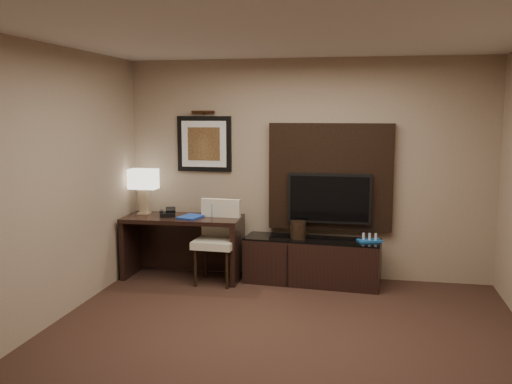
% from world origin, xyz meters
% --- Properties ---
extents(floor, '(4.50, 5.00, 0.01)m').
position_xyz_m(floor, '(0.00, 0.00, -0.01)').
color(floor, black).
rests_on(floor, ground).
extents(ceiling, '(4.50, 5.00, 0.01)m').
position_xyz_m(ceiling, '(0.00, 0.00, 2.70)').
color(ceiling, silver).
rests_on(ceiling, wall_back).
extents(wall_back, '(4.50, 0.01, 2.70)m').
position_xyz_m(wall_back, '(0.00, 2.50, 1.35)').
color(wall_back, gray).
rests_on(wall_back, floor).
extents(wall_front, '(4.50, 0.01, 2.70)m').
position_xyz_m(wall_front, '(0.00, -2.50, 1.35)').
color(wall_front, gray).
rests_on(wall_front, floor).
extents(wall_left, '(0.01, 5.00, 2.70)m').
position_xyz_m(wall_left, '(-2.25, 0.00, 1.35)').
color(wall_left, gray).
rests_on(wall_left, floor).
extents(desk, '(1.46, 0.66, 0.77)m').
position_xyz_m(desk, '(-1.48, 2.10, 0.39)').
color(desk, black).
rests_on(desk, floor).
extents(credenza, '(1.64, 0.57, 0.55)m').
position_xyz_m(credenza, '(0.12, 2.15, 0.28)').
color(credenza, black).
rests_on(credenza, floor).
extents(tv_wall_panel, '(1.50, 0.12, 1.30)m').
position_xyz_m(tv_wall_panel, '(0.30, 2.44, 1.27)').
color(tv_wall_panel, black).
rests_on(tv_wall_panel, wall_back).
extents(tv, '(1.00, 0.08, 0.60)m').
position_xyz_m(tv, '(0.30, 2.34, 1.02)').
color(tv, black).
rests_on(tv, tv_wall_panel).
extents(artwork, '(0.70, 0.04, 0.70)m').
position_xyz_m(artwork, '(-1.30, 2.48, 1.65)').
color(artwork, black).
rests_on(artwork, wall_back).
extents(picture_light, '(0.04, 0.04, 0.30)m').
position_xyz_m(picture_light, '(-1.30, 2.44, 2.05)').
color(picture_light, '#3F2314').
rests_on(picture_light, wall_back).
extents(desk_chair, '(0.51, 0.58, 1.02)m').
position_xyz_m(desk_chair, '(-1.02, 1.96, 0.51)').
color(desk_chair, beige).
rests_on(desk_chair, floor).
extents(table_lamp, '(0.38, 0.23, 0.59)m').
position_xyz_m(table_lamp, '(-2.02, 2.19, 1.07)').
color(table_lamp, tan).
rests_on(table_lamp, desk).
extents(desk_phone, '(0.23, 0.22, 0.09)m').
position_xyz_m(desk_phone, '(-1.67, 2.08, 0.82)').
color(desk_phone, black).
rests_on(desk_phone, desk).
extents(blue_folder, '(0.32, 0.37, 0.02)m').
position_xyz_m(blue_folder, '(-1.36, 2.06, 0.78)').
color(blue_folder, '#173896').
rests_on(blue_folder, desk).
extents(book, '(0.15, 0.02, 0.21)m').
position_xyz_m(book, '(-1.40, 2.07, 0.88)').
color(book, '#B5AD8E').
rests_on(book, desk).
extents(water_bottle, '(0.07, 0.07, 0.16)m').
position_xyz_m(water_bottle, '(-1.11, 2.16, 0.86)').
color(water_bottle, '#AFBDC6').
rests_on(water_bottle, desk).
extents(ice_bucket, '(0.22, 0.22, 0.21)m').
position_xyz_m(ice_bucket, '(-0.05, 2.12, 0.66)').
color(ice_bucket, black).
rests_on(ice_bucket, credenza).
extents(minibar_tray, '(0.31, 0.24, 0.10)m').
position_xyz_m(minibar_tray, '(0.79, 2.13, 0.60)').
color(minibar_tray, '#17539A').
rests_on(minibar_tray, credenza).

